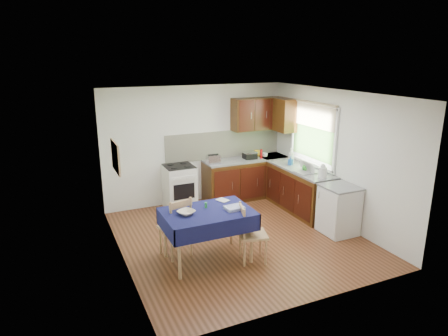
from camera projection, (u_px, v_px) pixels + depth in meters
name	position (u px, v px, depth m)	size (l,w,h in m)	color
floor	(239.00, 237.00, 7.02)	(4.20, 4.20, 0.00)	#492713
ceiling	(241.00, 94.00, 6.34)	(4.00, 4.20, 0.02)	white
wall_back	(196.00, 145.00, 8.52)	(4.00, 0.02, 2.50)	silver
wall_front	(317.00, 213.00, 4.84)	(4.00, 0.02, 2.50)	silver
wall_left	(119.00, 185.00, 5.89)	(0.02, 4.20, 2.50)	white
wall_right	(336.00, 157.00, 7.47)	(0.02, 4.20, 2.50)	silver
base_cabinets	(270.00, 184.00, 8.54)	(1.90, 2.30, 0.86)	black
worktop_back	(246.00, 159.00, 8.78)	(1.90, 0.60, 0.04)	slate
worktop_right	(301.00, 169.00, 8.03)	(0.60, 1.70, 0.04)	slate
worktop_corner	(272.00, 156.00, 9.03)	(0.60, 0.60, 0.04)	slate
splashback	(224.00, 144.00, 8.78)	(2.70, 0.02, 0.60)	white
upper_cabinets	(266.00, 114.00, 8.70)	(1.20, 0.85, 0.70)	black
stove	(179.00, 187.00, 8.28)	(0.60, 0.61, 0.92)	white
window	(313.00, 130.00, 7.97)	(0.04, 1.48, 1.26)	#345824
fridge	(339.00, 210.00, 7.09)	(0.58, 0.60, 0.89)	white
corkboard	(116.00, 157.00, 6.07)	(0.04, 0.62, 0.47)	tan
dining_table	(208.00, 217.00, 6.07)	(1.35, 0.91, 0.82)	#111244
chair_far	(177.00, 225.00, 6.25)	(0.53, 0.53, 0.99)	tan
chair_near	(250.00, 232.00, 6.10)	(0.50, 0.50, 0.93)	tan
toaster	(213.00, 159.00, 8.32)	(0.27, 0.17, 0.21)	silver
sandwich_press	(250.00, 155.00, 8.74)	(0.27, 0.23, 0.16)	black
sauce_bottle	(261.00, 154.00, 8.75)	(0.05, 0.05, 0.21)	red
yellow_packet	(257.00, 153.00, 8.96)	(0.11, 0.07, 0.14)	yellow
dish_rack	(307.00, 171.00, 7.75)	(0.45, 0.35, 0.21)	gray
kettle	(323.00, 172.00, 7.38)	(0.16, 0.16, 0.26)	white
cup	(265.00, 155.00, 8.89)	(0.12, 0.12, 0.10)	white
soap_bottle_a	(291.00, 156.00, 8.28)	(0.13, 0.13, 0.33)	white
soap_bottle_b	(291.00, 161.00, 8.23)	(0.08, 0.08, 0.18)	#1D5AAA
soap_bottle_c	(306.00, 167.00, 7.81)	(0.14, 0.14, 0.18)	#257F22
plate_bowl	(186.00, 213.00, 5.90)	(0.25, 0.25, 0.06)	beige
book	(220.00, 201.00, 6.41)	(0.15, 0.20, 0.02)	white
spice_jar	(206.00, 205.00, 6.16)	(0.04, 0.04, 0.08)	green
tea_towel	(234.00, 208.00, 6.09)	(0.28, 0.22, 0.05)	#283B93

